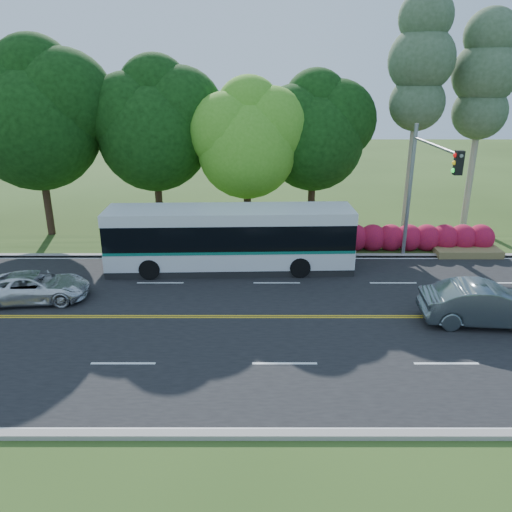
{
  "coord_description": "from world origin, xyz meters",
  "views": [
    {
      "loc": [
        -1.47,
        -18.18,
        9.23
      ],
      "look_at": [
        -1.48,
        2.0,
        1.91
      ],
      "focal_mm": 35.0,
      "sensor_mm": 36.0,
      "label": 1
    }
  ],
  "objects_px": {
    "transit_bus": "(230,240)",
    "suv": "(35,287)",
    "traffic_signal": "(423,177)",
    "sedan": "(486,304)"
  },
  "relations": [
    {
      "from": "transit_bus",
      "to": "suv",
      "type": "xyz_separation_m",
      "value": [
        -8.25,
        -3.71,
        -0.94
      ]
    },
    {
      "from": "traffic_signal",
      "to": "sedan",
      "type": "distance_m",
      "value": 7.17
    },
    {
      "from": "sedan",
      "to": "suv",
      "type": "bearing_deg",
      "value": 87.95
    },
    {
      "from": "suv",
      "to": "transit_bus",
      "type": "bearing_deg",
      "value": -71.57
    },
    {
      "from": "traffic_signal",
      "to": "transit_bus",
      "type": "bearing_deg",
      "value": -179.41
    },
    {
      "from": "traffic_signal",
      "to": "suv",
      "type": "distance_m",
      "value": 18.38
    },
    {
      "from": "transit_bus",
      "to": "sedan",
      "type": "distance_m",
      "value": 11.87
    },
    {
      "from": "traffic_signal",
      "to": "suv",
      "type": "bearing_deg",
      "value": -167.75
    },
    {
      "from": "traffic_signal",
      "to": "suv",
      "type": "relative_size",
      "value": 1.56
    },
    {
      "from": "transit_bus",
      "to": "suv",
      "type": "bearing_deg",
      "value": -157.69
    }
  ]
}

